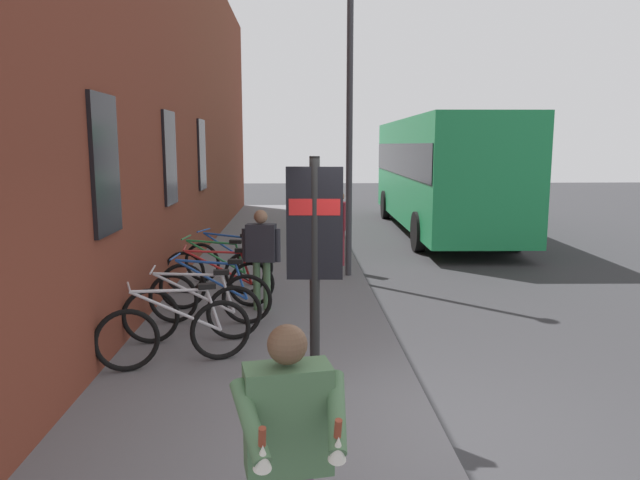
{
  "coord_description": "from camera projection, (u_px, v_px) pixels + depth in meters",
  "views": [
    {
      "loc": [
        -4.91,
        1.29,
        2.63
      ],
      "look_at": [
        3.33,
        0.97,
        1.3
      ],
      "focal_mm": 33.38,
      "sensor_mm": 36.0,
      "label": 1
    }
  ],
  "objects": [
    {
      "name": "ground",
      "position": [
        418.0,
        285.0,
        11.27
      ],
      "size": [
        60.0,
        60.0,
        0.0
      ],
      "primitive_type": "plane",
      "color": "#2D2D30"
    },
    {
      "name": "sidewalk_pavement",
      "position": [
        277.0,
        262.0,
        13.13
      ],
      "size": [
        24.0,
        3.5,
        0.12
      ],
      "primitive_type": "cube",
      "color": "slate",
      "rests_on": "ground"
    },
    {
      "name": "station_facade",
      "position": [
        186.0,
        100.0,
        13.46
      ],
      "size": [
        22.0,
        0.65,
        7.25
      ],
      "color": "brown",
      "rests_on": "ground"
    },
    {
      "name": "bicycle_by_door",
      "position": [
        176.0,
        332.0,
        6.78
      ],
      "size": [
        0.69,
        1.7,
        0.97
      ],
      "color": "black",
      "rests_on": "sidewalk_pavement"
    },
    {
      "name": "bicycle_under_window",
      "position": [
        193.0,
        312.0,
        7.61
      ],
      "size": [
        0.48,
        1.77,
        0.97
      ],
      "color": "black",
      "rests_on": "sidewalk_pavement"
    },
    {
      "name": "bicycle_mid_rack",
      "position": [
        211.0,
        297.0,
        8.38
      ],
      "size": [
        0.48,
        1.77,
        0.97
      ],
      "color": "black",
      "rests_on": "sidewalk_pavement"
    },
    {
      "name": "bicycle_end_of_row",
      "position": [
        218.0,
        283.0,
        9.18
      ],
      "size": [
        0.48,
        1.77,
        0.97
      ],
      "color": "black",
      "rests_on": "sidewalk_pavement"
    },
    {
      "name": "bicycle_beside_lamp",
      "position": [
        215.0,
        271.0,
        10.08
      ],
      "size": [
        0.48,
        1.76,
        0.97
      ],
      "color": "black",
      "rests_on": "sidewalk_pavement"
    },
    {
      "name": "bicycle_leaning_wall",
      "position": [
        228.0,
        262.0,
        10.81
      ],
      "size": [
        0.71,
        1.69,
        0.97
      ],
      "color": "black",
      "rests_on": "sidewalk_pavement"
    },
    {
      "name": "transit_info_sign",
      "position": [
        315.0,
        239.0,
        5.8
      ],
      "size": [
        0.12,
        0.55,
        2.4
      ],
      "color": "black",
      "rests_on": "sidewalk_pavement"
    },
    {
      "name": "city_bus",
      "position": [
        440.0,
        169.0,
        17.8
      ],
      "size": [
        10.56,
        2.85,
        3.35
      ],
      "color": "#1E8C4C",
      "rests_on": "ground"
    },
    {
      "name": "pedestrian_crossing_street",
      "position": [
        261.0,
        249.0,
        8.99
      ],
      "size": [
        0.28,
        0.59,
        1.54
      ],
      "color": "#4C724C",
      "rests_on": "sidewalk_pavement"
    },
    {
      "name": "pedestrian_near_bus",
      "position": [
        339.0,
        220.0,
        12.38
      ],
      "size": [
        0.47,
        0.47,
        1.55
      ],
      "color": "maroon",
      "rests_on": "sidewalk_pavement"
    },
    {
      "name": "tourist_with_hotdogs",
      "position": [
        289.0,
        437.0,
        3.14
      ],
      "size": [
        0.61,
        0.61,
        1.59
      ],
      "color": "#723F72",
      "rests_on": "sidewalk_pavement"
    },
    {
      "name": "street_lamp",
      "position": [
        350.0,
        101.0,
        11.04
      ],
      "size": [
        0.28,
        0.28,
        5.63
      ],
      "color": "#333338",
      "rests_on": "sidewalk_pavement"
    }
  ]
}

